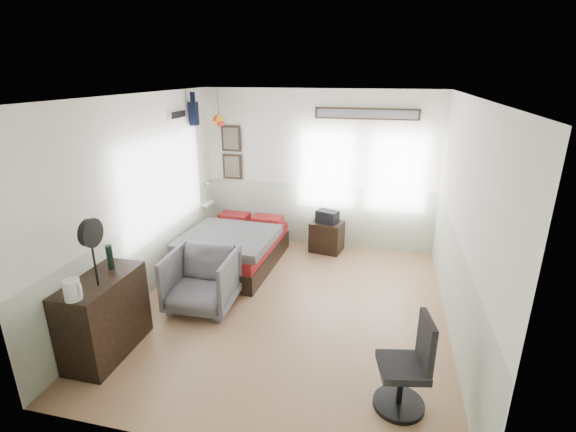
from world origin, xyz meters
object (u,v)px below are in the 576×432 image
object	(u,v)px
armchair	(202,280)
task_chair	(408,372)
bed	(234,248)
dresser	(105,316)
nightstand	(327,236)

from	to	relation	value
armchair	task_chair	bearing A→B (deg)	-26.84
bed	dresser	distance (m)	2.50
dresser	task_chair	xyz separation A→B (m)	(3.18, -0.08, -0.06)
bed	task_chair	size ratio (longest dim) A/B	2.00
bed	dresser	size ratio (longest dim) A/B	1.90
dresser	task_chair	world-z (taller)	task_chair
bed	dresser	bearing A→B (deg)	-101.04
dresser	task_chair	size ratio (longest dim) A/B	1.05
nightstand	task_chair	size ratio (longest dim) A/B	0.55
dresser	armchair	bearing A→B (deg)	60.28
task_chair	armchair	bearing A→B (deg)	143.46
bed	armchair	xyz separation A→B (m)	(0.04, -1.31, 0.10)
armchair	bed	bearing A→B (deg)	90.07
armchair	nightstand	distance (m)	2.56
dresser	armchair	world-z (taller)	dresser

